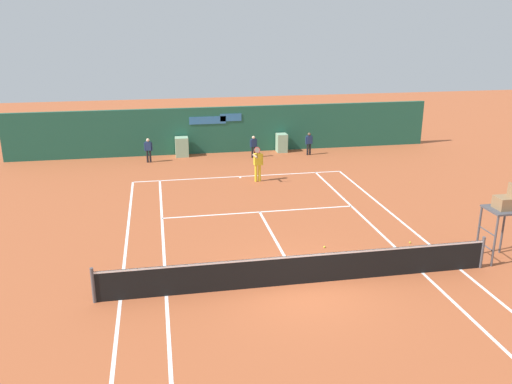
{
  "coord_description": "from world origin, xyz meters",
  "views": [
    {
      "loc": [
        -3.99,
        -14.05,
        7.68
      ],
      "look_at": [
        -0.11,
        6.65,
        0.8
      ],
      "focal_mm": 37.59,
      "sensor_mm": 36.0,
      "label": 1
    }
  ],
  "objects_px": {
    "ball_kid_right_post": "(148,149)",
    "ball_kid_centre_post": "(253,145)",
    "player_on_baseline": "(258,162)",
    "tennis_ball_by_sideline": "(324,247)",
    "umpire_chair": "(503,209)",
    "tennis_ball_near_service_line": "(410,242)",
    "ball_kid_left_post": "(309,142)"
  },
  "relations": [
    {
      "from": "ball_kid_right_post",
      "to": "ball_kid_centre_post",
      "type": "height_order",
      "value": "ball_kid_right_post"
    },
    {
      "from": "player_on_baseline",
      "to": "tennis_ball_by_sideline",
      "type": "bearing_deg",
      "value": 87.12
    },
    {
      "from": "umpire_chair",
      "to": "tennis_ball_by_sideline",
      "type": "distance_m",
      "value": 5.95
    },
    {
      "from": "ball_kid_centre_post",
      "to": "ball_kid_right_post",
      "type": "bearing_deg",
      "value": -10.95
    },
    {
      "from": "ball_kid_right_post",
      "to": "tennis_ball_near_service_line",
      "type": "xyz_separation_m",
      "value": [
        9.19,
        -13.16,
        -0.75
      ]
    },
    {
      "from": "player_on_baseline",
      "to": "ball_kid_left_post",
      "type": "height_order",
      "value": "player_on_baseline"
    },
    {
      "from": "ball_kid_centre_post",
      "to": "ball_kid_left_post",
      "type": "bearing_deg",
      "value": 169.05
    },
    {
      "from": "tennis_ball_by_sideline",
      "to": "ball_kid_left_post",
      "type": "bearing_deg",
      "value": 76.4
    },
    {
      "from": "ball_kid_right_post",
      "to": "ball_kid_centre_post",
      "type": "relative_size",
      "value": 1.07
    },
    {
      "from": "ball_kid_centre_post",
      "to": "player_on_baseline",
      "type": "bearing_deg",
      "value": 71.24
    },
    {
      "from": "ball_kid_left_post",
      "to": "ball_kid_right_post",
      "type": "bearing_deg",
      "value": -5.85
    },
    {
      "from": "ball_kid_right_post",
      "to": "tennis_ball_near_service_line",
      "type": "relative_size",
      "value": 19.93
    },
    {
      "from": "ball_kid_centre_post",
      "to": "tennis_ball_by_sideline",
      "type": "height_order",
      "value": "ball_kid_centre_post"
    },
    {
      "from": "tennis_ball_by_sideline",
      "to": "ball_kid_right_post",
      "type": "bearing_deg",
      "value": 115.03
    },
    {
      "from": "umpire_chair",
      "to": "tennis_ball_near_service_line",
      "type": "bearing_deg",
      "value": 51.75
    },
    {
      "from": "ball_kid_right_post",
      "to": "ball_kid_left_post",
      "type": "relative_size",
      "value": 1.02
    },
    {
      "from": "ball_kid_centre_post",
      "to": "tennis_ball_by_sideline",
      "type": "relative_size",
      "value": 18.6
    },
    {
      "from": "player_on_baseline",
      "to": "ball_kid_left_post",
      "type": "bearing_deg",
      "value": -138.3
    },
    {
      "from": "umpire_chair",
      "to": "tennis_ball_by_sideline",
      "type": "relative_size",
      "value": 38.1
    },
    {
      "from": "umpire_chair",
      "to": "ball_kid_centre_post",
      "type": "bearing_deg",
      "value": 20.24
    },
    {
      "from": "ball_kid_right_post",
      "to": "tennis_ball_by_sideline",
      "type": "height_order",
      "value": "ball_kid_right_post"
    },
    {
      "from": "tennis_ball_near_service_line",
      "to": "tennis_ball_by_sideline",
      "type": "bearing_deg",
      "value": 176.64
    },
    {
      "from": "umpire_chair",
      "to": "player_on_baseline",
      "type": "height_order",
      "value": "umpire_chair"
    },
    {
      "from": "tennis_ball_by_sideline",
      "to": "tennis_ball_near_service_line",
      "type": "height_order",
      "value": "same"
    },
    {
      "from": "umpire_chair",
      "to": "ball_kid_right_post",
      "type": "bearing_deg",
      "value": 37.41
    },
    {
      "from": "player_on_baseline",
      "to": "ball_kid_left_post",
      "type": "xyz_separation_m",
      "value": [
        3.94,
        4.71,
        -0.22
      ]
    },
    {
      "from": "umpire_chair",
      "to": "ball_kid_right_post",
      "type": "xyz_separation_m",
      "value": [
        -11.41,
        14.91,
        -0.99
      ]
    },
    {
      "from": "umpire_chair",
      "to": "ball_kid_left_post",
      "type": "distance_m",
      "value": 15.11
    },
    {
      "from": "ball_kid_left_post",
      "to": "ball_kid_centre_post",
      "type": "distance_m",
      "value": 3.29
    },
    {
      "from": "ball_kid_right_post",
      "to": "tennis_ball_by_sideline",
      "type": "bearing_deg",
      "value": 120.53
    },
    {
      "from": "umpire_chair",
      "to": "ball_kid_left_post",
      "type": "height_order",
      "value": "umpire_chair"
    },
    {
      "from": "ball_kid_right_post",
      "to": "ball_kid_centre_post",
      "type": "xyz_separation_m",
      "value": [
        5.91,
        -0.0,
        -0.05
      ]
    }
  ]
}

